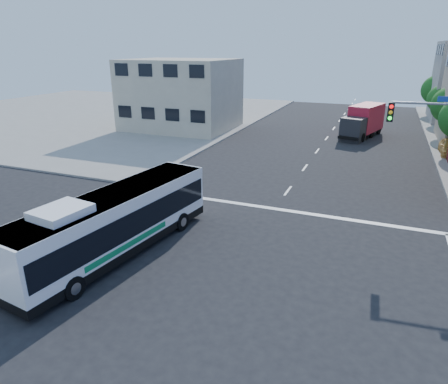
% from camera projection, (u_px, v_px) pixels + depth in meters
% --- Properties ---
extents(ground, '(120.00, 120.00, 0.00)m').
position_uv_depth(ground, '(213.00, 292.00, 16.11)').
color(ground, black).
rests_on(ground, ground).
extents(sidewalk_nw, '(50.00, 50.00, 0.15)m').
position_uv_depth(sidewalk_nw, '(89.00, 113.00, 58.84)').
color(sidewalk_nw, gray).
rests_on(sidewalk_nw, ground).
extents(building_west, '(12.06, 10.06, 8.00)m').
position_uv_depth(building_west, '(181.00, 95.00, 46.83)').
color(building_west, beige).
rests_on(building_west, ground).
extents(street_tree_c, '(3.40, 3.40, 5.29)m').
position_uv_depth(street_tree_c, '(443.00, 97.00, 49.05)').
color(street_tree_c, '#3C2316').
rests_on(street_tree_c, ground).
extents(street_tree_d, '(4.00, 4.00, 6.03)m').
position_uv_depth(street_tree_d, '(437.00, 88.00, 55.88)').
color(street_tree_d, '#3C2316').
rests_on(street_tree_d, ground).
extents(transit_bus, '(3.94, 11.53, 3.35)m').
position_uv_depth(transit_bus, '(116.00, 222.00, 18.60)').
color(transit_bus, black).
rests_on(transit_bus, ground).
extents(box_truck, '(4.22, 7.87, 3.40)m').
position_uv_depth(box_truck, '(363.00, 122.00, 43.26)').
color(box_truck, '#232428').
rests_on(box_truck, ground).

